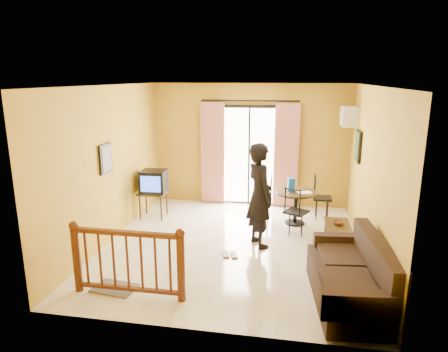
% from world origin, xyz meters
% --- Properties ---
extents(ground, '(5.00, 5.00, 0.00)m').
position_xyz_m(ground, '(0.00, 0.00, 0.00)').
color(ground, beige).
rests_on(ground, ground).
extents(room_shell, '(5.00, 5.00, 5.00)m').
position_xyz_m(room_shell, '(0.00, 0.00, 1.70)').
color(room_shell, white).
rests_on(room_shell, ground).
extents(balcony_door, '(2.25, 0.14, 2.46)m').
position_xyz_m(balcony_door, '(0.00, 2.43, 1.19)').
color(balcony_door, black).
rests_on(balcony_door, ground).
extents(tv_table, '(0.56, 0.47, 0.56)m').
position_xyz_m(tv_table, '(-1.90, 1.19, 0.49)').
color(tv_table, black).
rests_on(tv_table, ground).
extents(television, '(0.55, 0.51, 0.47)m').
position_xyz_m(television, '(-1.87, 1.18, 0.80)').
color(television, black).
rests_on(television, tv_table).
extents(picture_left, '(0.05, 0.42, 0.52)m').
position_xyz_m(picture_left, '(-2.22, -0.20, 1.55)').
color(picture_left, black).
rests_on(picture_left, room_shell).
extents(dining_table, '(0.82, 0.82, 0.68)m').
position_xyz_m(dining_table, '(1.09, 1.32, 0.54)').
color(dining_table, black).
rests_on(dining_table, ground).
extents(water_jug, '(0.15, 0.15, 0.28)m').
position_xyz_m(water_jug, '(0.99, 1.31, 0.82)').
color(water_jug, '#1251AF').
rests_on(water_jug, dining_table).
extents(serving_tray, '(0.32, 0.26, 0.02)m').
position_xyz_m(serving_tray, '(1.26, 1.22, 0.69)').
color(serving_tray, white).
rests_on(serving_tray, dining_table).
extents(dining_chairs, '(1.64, 1.46, 0.95)m').
position_xyz_m(dining_chairs, '(1.05, 1.27, 0.00)').
color(dining_chairs, black).
rests_on(dining_chairs, ground).
extents(air_conditioner, '(0.31, 0.60, 0.40)m').
position_xyz_m(air_conditioner, '(2.09, 1.95, 2.15)').
color(air_conditioner, silver).
rests_on(air_conditioner, room_shell).
extents(botanical_print, '(0.05, 0.50, 0.60)m').
position_xyz_m(botanical_print, '(2.22, 1.30, 1.65)').
color(botanical_print, black).
rests_on(botanical_print, room_shell).
extents(coffee_table, '(0.44, 0.80, 0.36)m').
position_xyz_m(coffee_table, '(1.85, 0.44, 0.24)').
color(coffee_table, black).
rests_on(coffee_table, ground).
extents(bowl, '(0.24, 0.24, 0.06)m').
position_xyz_m(bowl, '(1.85, 0.45, 0.39)').
color(bowl, brown).
rests_on(bowl, coffee_table).
extents(sofa, '(1.04, 1.96, 0.90)m').
position_xyz_m(sofa, '(1.86, -1.54, 0.34)').
color(sofa, black).
rests_on(sofa, ground).
extents(standing_person, '(0.73, 0.81, 1.85)m').
position_xyz_m(standing_person, '(0.45, 0.12, 0.93)').
color(standing_person, black).
rests_on(standing_person, ground).
extents(stair_balustrade, '(1.63, 0.13, 1.04)m').
position_xyz_m(stair_balustrade, '(-1.15, -1.90, 0.56)').
color(stair_balustrade, '#471E0F').
rests_on(stair_balustrade, ground).
extents(doormat, '(0.65, 0.48, 0.02)m').
position_xyz_m(doormat, '(-1.43, -1.77, 0.01)').
color(doormat, '#5B5048').
rests_on(doormat, ground).
extents(sandals, '(0.31, 0.27, 0.03)m').
position_xyz_m(sandals, '(0.02, -0.42, 0.01)').
color(sandals, brown).
rests_on(sandals, ground).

